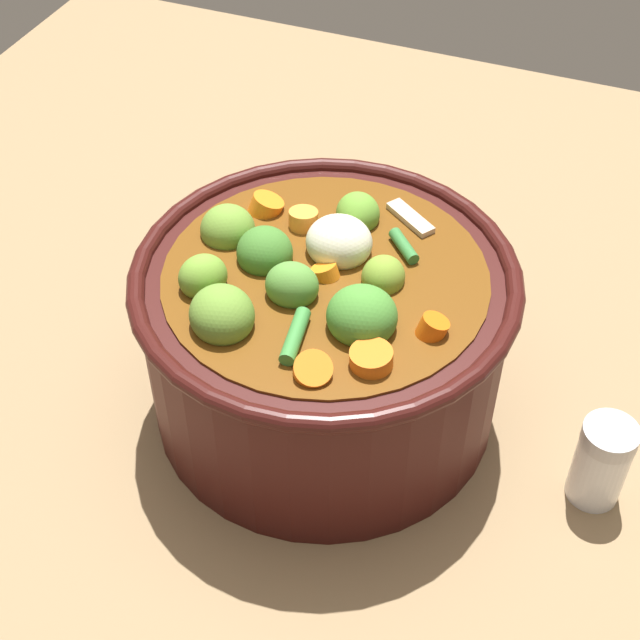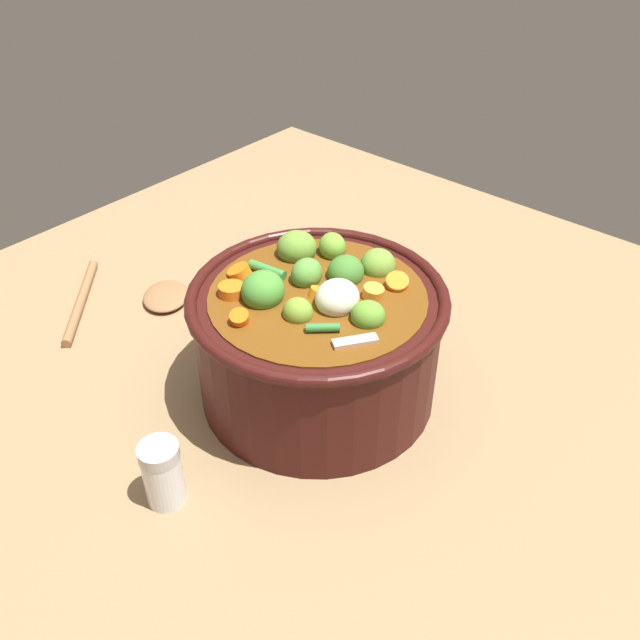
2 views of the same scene
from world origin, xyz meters
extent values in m
plane|color=#8C704C|center=(0.00, 0.00, 0.00)|extent=(1.10, 1.10, 0.00)
cylinder|color=#38110F|center=(0.00, 0.00, 0.06)|extent=(0.26, 0.26, 0.13)
torus|color=#38110F|center=(0.00, 0.00, 0.13)|extent=(0.27, 0.27, 0.01)
cylinder|color=brown|center=(0.00, 0.00, 0.07)|extent=(0.22, 0.22, 0.12)
ellipsoid|color=#478B32|center=(-0.04, -0.04, 0.14)|extent=(0.05, 0.05, 0.04)
ellipsoid|color=olive|center=(0.02, 0.08, 0.13)|extent=(0.05, 0.05, 0.04)
ellipsoid|color=#40792C|center=(0.00, 0.04, 0.14)|extent=(0.04, 0.04, 0.04)
ellipsoid|color=#609830|center=(0.06, 0.00, 0.14)|extent=(0.05, 0.05, 0.03)
ellipsoid|color=olive|center=(-0.04, 0.07, 0.14)|extent=(0.04, 0.04, 0.03)
ellipsoid|color=#548F39|center=(-0.03, 0.01, 0.14)|extent=(0.04, 0.04, 0.03)
ellipsoid|color=olive|center=(0.01, -0.04, 0.13)|extent=(0.03, 0.03, 0.03)
ellipsoid|color=olive|center=(-0.07, 0.04, 0.14)|extent=(0.06, 0.06, 0.04)
cylinder|color=orange|center=(-0.03, -0.08, 0.13)|extent=(0.03, 0.03, 0.02)
cylinder|color=orange|center=(-0.07, -0.06, 0.13)|extent=(0.03, 0.03, 0.02)
cylinder|color=orange|center=(0.00, 0.00, 0.13)|extent=(0.02, 0.03, 0.02)
cylinder|color=orange|center=(0.05, 0.07, 0.13)|extent=(0.04, 0.04, 0.02)
cylinder|color=orange|center=(0.04, 0.03, 0.13)|extent=(0.03, 0.03, 0.02)
cylinder|color=orange|center=(-0.09, -0.03, 0.13)|extent=(0.04, 0.04, 0.02)
ellipsoid|color=beige|center=(0.03, 0.00, 0.14)|extent=(0.05, 0.05, 0.04)
cylinder|color=#337636|center=(0.04, -0.04, 0.14)|extent=(0.03, 0.03, 0.01)
cylinder|color=#3A8339|center=(-0.07, -0.01, 0.14)|extent=(0.04, 0.02, 0.01)
cube|color=beige|center=(0.08, -0.04, 0.13)|extent=(0.03, 0.04, 0.01)
ellipsoid|color=olive|center=(-0.27, 0.00, 0.01)|extent=(0.09, 0.09, 0.01)
cylinder|color=olive|center=(-0.34, -0.08, 0.01)|extent=(0.14, 0.14, 0.01)
cylinder|color=silver|center=(-0.01, -0.21, 0.03)|extent=(0.04, 0.04, 0.06)
cylinder|color=#B7B7BC|center=(-0.01, -0.21, 0.06)|extent=(0.04, 0.04, 0.01)
camera|label=1|loc=(-0.44, -0.17, 0.56)|focal=52.92mm
camera|label=2|loc=(0.38, -0.43, 0.54)|focal=39.23mm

